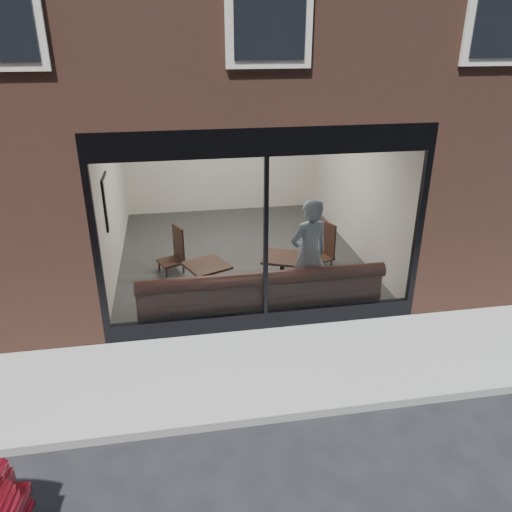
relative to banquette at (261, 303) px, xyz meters
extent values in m
plane|color=black|center=(0.00, -2.45, -0.23)|extent=(120.00, 120.00, 0.00)
cube|color=gray|center=(0.00, -1.45, -0.22)|extent=(40.00, 2.00, 0.01)
cube|color=gray|center=(0.00, -2.50, -0.17)|extent=(40.00, 0.10, 0.12)
cube|color=brown|center=(-3.75, 5.55, 1.38)|extent=(2.50, 12.00, 3.20)
cube|color=brown|center=(3.75, 5.55, 1.38)|extent=(2.50, 12.00, 3.20)
cube|color=brown|center=(0.00, 8.55, 1.38)|extent=(5.00, 6.00, 3.20)
plane|color=#2D2D30|center=(0.00, 2.55, -0.21)|extent=(6.00, 6.00, 0.00)
plane|color=white|center=(0.00, 2.55, 2.97)|extent=(6.00, 6.00, 0.00)
plane|color=silver|center=(0.00, 5.54, 1.37)|extent=(5.00, 0.00, 5.00)
plane|color=silver|center=(-2.49, 2.55, 1.37)|extent=(0.00, 6.00, 6.00)
plane|color=silver|center=(2.49, 2.55, 1.37)|extent=(0.00, 6.00, 6.00)
cube|color=black|center=(0.00, -0.40, -0.08)|extent=(5.00, 0.10, 0.30)
cube|color=black|center=(0.00, -0.40, 2.77)|extent=(5.00, 0.10, 0.40)
cube|color=black|center=(0.00, -0.40, 1.32)|extent=(0.06, 0.10, 2.50)
plane|color=white|center=(0.00, -0.43, 1.33)|extent=(4.80, 0.00, 4.80)
cube|color=#351413|center=(0.00, 0.00, 0.00)|extent=(4.00, 0.55, 0.45)
imported|color=#98B0CE|center=(0.85, 0.18, 0.75)|extent=(0.82, 0.66, 1.95)
cube|color=black|center=(-0.84, 0.55, 0.52)|extent=(0.88, 0.88, 0.04)
cube|color=black|center=(0.51, 0.65, 0.52)|extent=(0.85, 0.85, 0.04)
cube|color=black|center=(-1.45, 1.91, 0.01)|extent=(0.58, 0.58, 0.04)
cube|color=black|center=(1.49, 1.60, 0.01)|extent=(0.60, 0.60, 0.04)
cube|color=white|center=(-2.45, 1.49, 1.45)|extent=(0.02, 0.64, 0.85)
camera|label=1|loc=(-1.33, -7.16, 4.15)|focal=35.00mm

